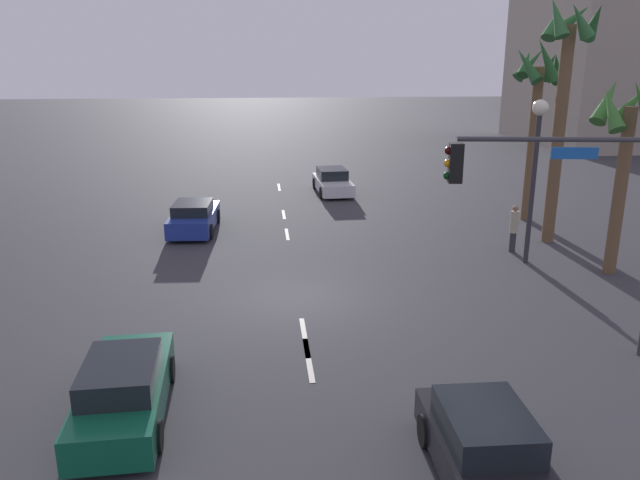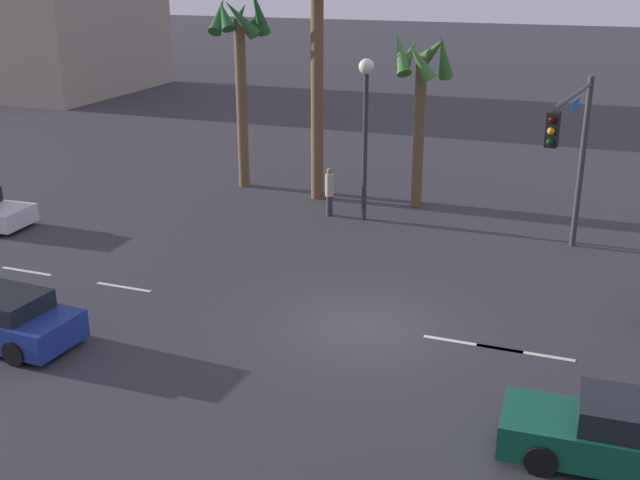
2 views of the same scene
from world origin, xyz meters
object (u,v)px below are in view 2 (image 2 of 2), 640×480
Objects in this scene: car_1 at (623,436)px; palm_tree_0 at (421,81)px; streetlamp at (366,109)px; pedestrian_0 at (330,190)px; palm_tree_2 at (241,47)px; traffic_signal at (573,143)px; palm_tree_1 at (318,33)px.

car_1 is 17.65m from palm_tree_0.
streetlamp is (-9.26, 12.79, 3.56)m from car_1.
pedestrian_0 is at bearing 178.55° from streetlamp.
palm_tree_2 is (-15.48, 15.44, 5.27)m from car_1.
traffic_signal is 0.84× the size of palm_tree_0.
palm_tree_0 is at bearing 4.10° from palm_tree_1.
car_1 is 2.40× the size of pedestrian_0.
palm_tree_2 reaches higher than car_1.
car_1 is 0.54× the size of palm_tree_2.
palm_tree_1 is at bearing 128.58° from car_1.
palm_tree_1 is (-2.64, 2.13, 2.40)m from streetlamp.
car_1 is 0.75× the size of streetlamp.
palm_tree_1 is at bearing 157.23° from traffic_signal.
car_1 is 16.18m from streetlamp.
traffic_signal is 11.12m from palm_tree_1.
pedestrian_0 is (-1.38, 0.03, -3.20)m from streetlamp.
traffic_signal reaches higher than pedestrian_0.
car_1 is at bearing -51.42° from palm_tree_1.
palm_tree_1 is (-9.96, 4.18, 2.65)m from traffic_signal.
palm_tree_2 is at bearing 135.07° from car_1.
palm_tree_0 is (-5.92, 4.47, 1.00)m from traffic_signal.
pedestrian_0 is at bearing 166.51° from traffic_signal.
traffic_signal is 7.48m from palm_tree_0.
car_1 is 11.40m from traffic_signal.
palm_tree_2 is (-6.22, 2.65, 1.71)m from streetlamp.
palm_tree_2 is (-4.84, 2.61, 4.91)m from pedestrian_0.
palm_tree_2 reaches higher than pedestrian_0.
pedestrian_0 is at bearing -28.38° from palm_tree_2.
car_1 is at bearing -44.93° from palm_tree_2.
pedestrian_0 is (-10.64, 12.83, 0.35)m from car_1.
streetlamp is 2.89m from palm_tree_0.
streetlamp is 0.72× the size of palm_tree_2.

